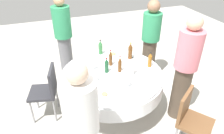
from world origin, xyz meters
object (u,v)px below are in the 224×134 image
Objects in this scene: person_south at (64,36)px; person_front at (150,40)px; bottle_green_right at (100,47)px; bottle_dark_green_east at (107,66)px; wine_glass_mid at (95,75)px; plate_far at (105,95)px; person_north at (185,69)px; bottle_clear_inner at (132,67)px; plate_outer at (113,54)px; person_east at (83,130)px; chair_inner at (191,117)px; bottle_brown_south at (120,64)px; wine_glass_front at (128,81)px; chair_mid at (47,89)px; bottle_brown_front at (111,58)px; bottle_amber_mid at (150,60)px; wine_glass_inner at (123,74)px; bottle_brown_north at (130,51)px; plate_rear at (89,63)px; dining_table at (112,80)px; wine_glass_right at (93,63)px.

person_front is at bearing -44.62° from person_south.
bottle_dark_green_east is at bearing 171.70° from bottle_green_right.
person_south reaches higher than wine_glass_mid.
bottle_dark_green_east is 1.21× the size of plate_far.
person_north is (0.02, -1.23, 0.13)m from plate_far.
plate_outer is (0.68, 0.05, -0.13)m from bottle_clear_inner.
person_east reaches higher than chair_inner.
person_north reaches higher than chair_inner.
bottle_brown_south is 1.78× the size of wine_glass_front.
chair_mid is at bearing -132.55° from person_south.
chair_inner is (-0.55, 0.24, -0.36)m from person_north.
bottle_brown_front is 1.09× the size of bottle_amber_mid.
chair_mid is (0.51, 1.04, -0.34)m from wine_glass_inner.
wine_glass_inner is 0.10× the size of person_north.
plate_outer is at bearing -86.58° from person_east.
wine_glass_front is (-0.38, 0.54, -0.01)m from bottle_amber_mid.
person_east is at bearing 140.62° from bottle_brown_north.
plate_rear is (0.08, 0.69, -0.13)m from bottle_brown_north.
person_south is at bearing -98.01° from chair_inner.
bottle_brown_front is (0.17, -0.12, 0.01)m from bottle_dark_green_east.
bottle_amber_mid is 0.15× the size of person_east.
plate_rear is (-0.25, 0.27, -0.11)m from bottle_green_right.
person_front reaches higher than bottle_brown_front.
wine_glass_front is 0.17× the size of chair_mid.
person_east is at bearing 149.66° from bottle_brown_front.
bottle_green_right is (0.64, -0.02, 0.27)m from dining_table.
person_east is 1.36m from chair_mid.
bottle_brown_north is at bearing -54.16° from dining_table.
chair_mid is (0.64, 1.05, -0.32)m from wine_glass_front.
bottle_brown_north is 1.77m from person_east.
plate_outer is 1.24m from chair_mid.
person_east is (-1.37, 1.13, -0.02)m from bottle_brown_north.
plate_far is at bearing 116.80° from bottle_amber_mid.
person_front is at bearing -77.12° from plate_rear.
bottle_green_right is at bearing -102.31° from chair_inner.
bottle_amber_mid is (-0.35, -0.18, -0.02)m from bottle_brown_north.
bottle_amber_mid is 1.23× the size of plate_far.
chair_inner is (-0.53, -0.99, -0.23)m from plate_far.
person_south is at bearing -61.10° from person_east.
bottle_brown_north reaches higher than wine_glass_right.
bottle_green_right is at bearing -14.61° from plate_far.
wine_glass_right is 1.21m from person_south.
bottle_amber_mid is 0.98m from plate_rear.
chair_inner is (-1.65, -0.70, -0.34)m from bottle_green_right.
dining_table is 5.46× the size of bottle_brown_north.
bottle_brown_front is 1.18× the size of plate_outer.
person_north is at bearing -104.24° from wine_glass_mid.
plate_far is (-0.48, 0.28, 0.16)m from dining_table.
chair_mid is (0.69, 1.92, -0.36)m from person_north.
bottle_amber_mid reaches higher than chair_inner.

